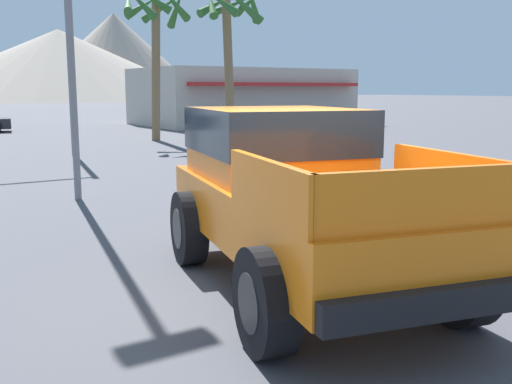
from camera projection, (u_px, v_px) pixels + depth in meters
The scene contains 6 objects.
ground_plane at pixel (297, 294), 6.59m from camera, with size 320.00×320.00×0.00m, color #4C4C51.
orange_pickup_truck at pixel (293, 186), 6.88m from camera, with size 3.10×5.17×2.00m.
traffic_light_main at pixel (23, 39), 18.81m from camera, with size 3.68×0.38×5.38m.
palm_tree_tall at pixel (155, 25), 25.21m from camera, with size 3.01×3.18×6.43m.
palm_tree_leaning at pixel (231, 26), 24.06m from camera, with size 2.67×2.81×6.25m.
storefront_building at pixel (243, 97), 38.41m from camera, with size 12.92×8.19×3.46m.
Camera 1 is at (-3.78, -5.06, 2.23)m, focal length 42.00 mm.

